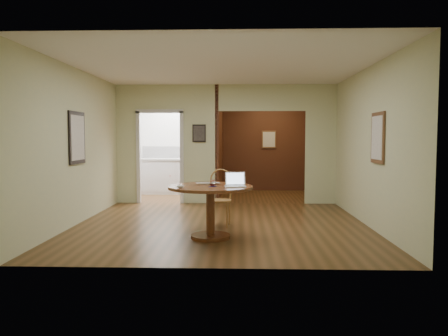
{
  "coord_description": "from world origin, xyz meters",
  "views": [
    {
      "loc": [
        0.31,
        -7.42,
        1.5
      ],
      "look_at": [
        0.06,
        -0.2,
        1.0
      ],
      "focal_mm": 35.0,
      "sensor_mm": 36.0,
      "label": 1
    }
  ],
  "objects_px": {
    "chair": "(220,194)",
    "closed_laptop": "(208,184)",
    "open_laptop": "(235,182)",
    "dining_table": "(210,199)"
  },
  "relations": [
    {
      "from": "chair",
      "to": "closed_laptop",
      "type": "relative_size",
      "value": 2.67
    },
    {
      "from": "closed_laptop",
      "to": "open_laptop",
      "type": "bearing_deg",
      "value": -42.94
    },
    {
      "from": "dining_table",
      "to": "open_laptop",
      "type": "xyz_separation_m",
      "value": [
        0.37,
        -0.08,
        0.26
      ]
    },
    {
      "from": "chair",
      "to": "open_laptop",
      "type": "bearing_deg",
      "value": -69.02
    },
    {
      "from": "dining_table",
      "to": "closed_laptop",
      "type": "bearing_deg",
      "value": 106.11
    },
    {
      "from": "dining_table",
      "to": "chair",
      "type": "height_order",
      "value": "chair"
    },
    {
      "from": "open_laptop",
      "to": "chair",
      "type": "bearing_deg",
      "value": 95.37
    },
    {
      "from": "open_laptop",
      "to": "closed_laptop",
      "type": "xyz_separation_m",
      "value": [
        -0.41,
        0.22,
        -0.04
      ]
    },
    {
      "from": "chair",
      "to": "closed_laptop",
      "type": "height_order",
      "value": "chair"
    },
    {
      "from": "dining_table",
      "to": "chair",
      "type": "distance_m",
      "value": 0.94
    }
  ]
}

